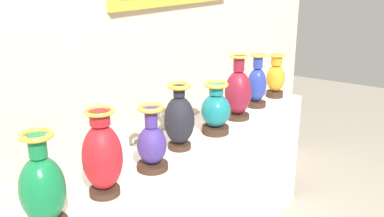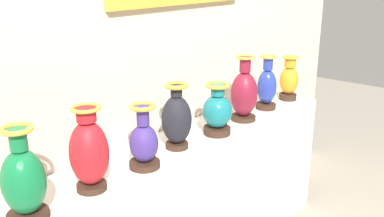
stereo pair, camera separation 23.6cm
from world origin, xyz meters
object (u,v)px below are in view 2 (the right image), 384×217
at_px(vase_indigo, 144,142).
at_px(vase_amber, 289,80).
at_px(vase_cobalt, 267,86).
at_px(vase_onyx, 177,119).
at_px(vase_emerald, 24,182).
at_px(vase_crimson, 89,152).
at_px(vase_burgundy, 244,94).
at_px(vase_teal, 217,111).

height_order(vase_indigo, vase_amber, vase_amber).
height_order(vase_cobalt, vase_amber, vase_cobalt).
bearing_deg(vase_onyx, vase_amber, -1.23).
height_order(vase_onyx, vase_amber, vase_onyx).
distance_m(vase_emerald, vase_onyx, 0.87).
bearing_deg(vase_indigo, vase_emerald, 178.97).
bearing_deg(vase_cobalt, vase_emerald, -179.56).
height_order(vase_crimson, vase_burgundy, vase_burgundy).
xyz_separation_m(vase_indigo, vase_cobalt, (1.16, 0.02, 0.03)).
bearing_deg(vase_amber, vase_cobalt, 177.54).
bearing_deg(vase_amber, vase_emerald, -179.96).
bearing_deg(vase_cobalt, vase_indigo, -178.79).
distance_m(vase_teal, vase_amber, 0.87).
relative_size(vase_crimson, vase_cobalt, 1.03).
bearing_deg(vase_crimson, vase_emerald, -179.11).
xyz_separation_m(vase_crimson, vase_indigo, (0.30, -0.02, -0.05)).
distance_m(vase_crimson, vase_amber, 1.74).
distance_m(vase_indigo, vase_burgundy, 0.87).
relative_size(vase_cobalt, vase_amber, 1.15).
height_order(vase_emerald, vase_crimson, same).
height_order(vase_emerald, vase_burgundy, vase_burgundy).
xyz_separation_m(vase_emerald, vase_crimson, (0.30, 0.00, 0.02)).
height_order(vase_indigo, vase_cobalt, vase_cobalt).
bearing_deg(vase_teal, vase_amber, 1.05).
bearing_deg(vase_indigo, vase_amber, 0.48).
bearing_deg(vase_teal, vase_onyx, 172.11).
bearing_deg(vase_onyx, vase_burgundy, -2.19).
xyz_separation_m(vase_teal, vase_burgundy, (0.30, 0.02, 0.03)).
bearing_deg(vase_cobalt, vase_amber, -2.46).
xyz_separation_m(vase_crimson, vase_burgundy, (1.17, -0.00, -0.00)).
height_order(vase_crimson, vase_amber, vase_crimson).
distance_m(vase_emerald, vase_indigo, 0.60).
xyz_separation_m(vase_indigo, vase_onyx, (0.27, 0.04, 0.03)).
xyz_separation_m(vase_onyx, vase_burgundy, (0.59, -0.02, 0.01)).
height_order(vase_emerald, vase_cobalt, vase_emerald).
distance_m(vase_burgundy, vase_amber, 0.57).
bearing_deg(vase_emerald, vase_cobalt, 0.44).
bearing_deg(vase_onyx, vase_indigo, -172.22).
bearing_deg(vase_indigo, vase_crimson, 177.04).
bearing_deg(vase_amber, vase_burgundy, 179.76).
xyz_separation_m(vase_emerald, vase_cobalt, (1.75, 0.01, -0.00)).
bearing_deg(vase_crimson, vase_cobalt, 0.35).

